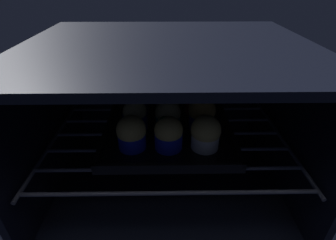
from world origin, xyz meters
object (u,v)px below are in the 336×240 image
muffin_row0_col1 (167,134)px  muffin_row2_col1 (168,101)px  muffin_row1_col1 (167,116)px  muffin_row2_col0 (138,100)px  muffin_row0_col2 (206,133)px  muffin_row0_col0 (132,133)px  baking_tray (168,129)px  muffin_row1_col0 (135,115)px  muffin_row2_col2 (195,100)px  muffin_row1_col2 (202,113)px

muffin_row0_col1 → muffin_row2_col1: muffin_row2_col1 is taller
muffin_row1_col1 → muffin_row0_col1: bearing=-89.9°
muffin_row2_col0 → muffin_row0_col2: bearing=-45.0°
muffin_row0_col1 → muffin_row2_col0: bearing=116.0°
muffin_row0_col0 → muffin_row0_col1: muffin_row0_col0 is taller
muffin_row0_col0 → muffin_row2_col0: size_ratio=0.97×
muffin_row1_col1 → baking_tray: bearing=12.8°
muffin_row1_col1 → muffin_row2_col1: size_ratio=0.95×
muffin_row0_col2 → muffin_row2_col1: 17.18cm
baking_tray → muffin_row1_col0: bearing=177.0°
muffin_row2_col1 → muffin_row2_col2: bearing=2.4°
muffin_row1_col0 → muffin_row1_col1: size_ratio=1.00×
muffin_row0_col0 → muffin_row0_col1: 7.49cm
muffin_row0_col1 → muffin_row1_col0: muffin_row0_col1 is taller
baking_tray → muffin_row0_col2: bearing=-45.2°
muffin_row1_col0 → muffin_row2_col1: size_ratio=0.96×
muffin_row2_col0 → muffin_row1_col1: bearing=-46.0°
baking_tray → muffin_row1_col2: (7.99, 0.19, 4.37)cm
baking_tray → muffin_row0_col2: (7.75, -7.80, 4.02)cm
muffin_row0_col0 → muffin_row1_col2: muffin_row1_col2 is taller
muffin_row1_col0 → muffin_row2_col0: bearing=90.6°
muffin_row1_col1 → muffin_row2_col2: bearing=46.3°
muffin_row2_col1 → baking_tray: bearing=-90.3°
muffin_row0_col2 → muffin_row2_col1: same height
muffin_row1_col2 → muffin_row2_col0: muffin_row1_col2 is taller
muffin_row2_col2 → muffin_row0_col1: bearing=-115.8°
baking_tray → muffin_row2_col1: 8.57cm
baking_tray → muffin_row0_col0: (-7.75, -7.57, 4.00)cm
muffin_row0_col0 → muffin_row2_col2: 21.53cm
muffin_row0_col0 → muffin_row2_col2: bearing=45.7°
muffin_row2_col0 → muffin_row2_col1: (7.90, -0.24, -0.02)cm
muffin_row1_col2 → muffin_row2_col0: bearing=154.4°
muffin_row1_col2 → muffin_row2_col1: muffin_row1_col2 is taller
muffin_row1_col0 → muffin_row1_col2: muffin_row1_col2 is taller
muffin_row1_col1 → muffin_row2_col1: 7.62cm
muffin_row2_col1 → muffin_row1_col2: bearing=-42.8°
muffin_row0_col1 → muffin_row1_col0: 11.14cm
muffin_row1_col2 → muffin_row0_col0: bearing=-153.7°
muffin_row1_col1 → muffin_row1_col2: bearing=1.8°
muffin_row0_col0 → muffin_row2_col1: 17.01cm
baking_tray → muffin_row2_col0: bearing=135.2°
muffin_row0_col1 → muffin_row0_col2: size_ratio=0.98×
muffin_row1_col1 → muffin_row1_col2: muffin_row1_col2 is taller
muffin_row1_col2 → muffin_row2_col2: 7.69cm
muffin_row0_col0 → muffin_row1_col0: 7.98cm
muffin_row0_col2 → muffin_row2_col2: muffin_row2_col2 is taller
baking_tray → muffin_row0_col1: muffin_row0_col1 is taller
muffin_row2_col2 → muffin_row1_col1: bearing=-133.7°
baking_tray → muffin_row0_col0: 11.55cm
baking_tray → muffin_row0_col1: 8.78cm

